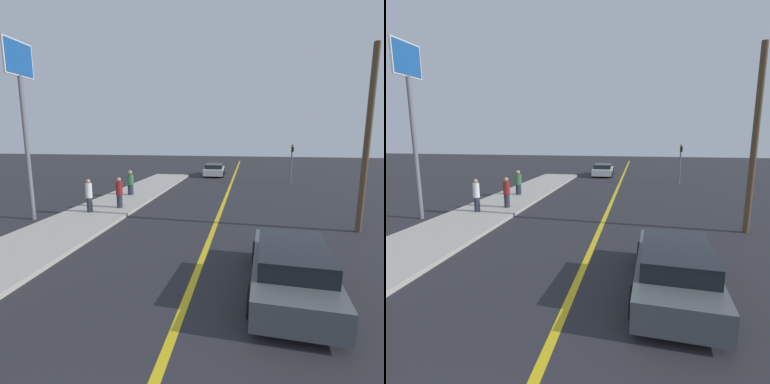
# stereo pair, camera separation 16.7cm
# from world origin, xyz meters

# --- Properties ---
(road_center_line) EXTENTS (0.20, 60.00, 0.01)m
(road_center_line) POSITION_xyz_m (0.00, 18.00, 0.00)
(road_center_line) COLOR gold
(road_center_line) RESTS_ON ground_plane
(sidewalk_left) EXTENTS (3.33, 28.11, 0.15)m
(sidewalk_left) POSITION_xyz_m (-6.05, 14.05, 0.08)
(sidewalk_left) COLOR #ADA89E
(sidewalk_left) RESTS_ON ground_plane
(car_near_right_lane) EXTENTS (2.14, 4.63, 1.28)m
(car_near_right_lane) POSITION_xyz_m (2.49, 6.52, 0.64)
(car_near_right_lane) COLOR #4C5156
(car_near_right_lane) RESTS_ON ground_plane
(car_ahead_center) EXTENTS (2.09, 4.56, 1.17)m
(car_ahead_center) POSITION_xyz_m (-1.99, 29.04, 0.59)
(car_ahead_center) COLOR silver
(car_ahead_center) RESTS_ON ground_plane
(pedestrian_mid_group) EXTENTS (0.32, 0.32, 1.65)m
(pedestrian_mid_group) POSITION_xyz_m (-6.36, 12.52, 0.98)
(pedestrian_mid_group) COLOR #282D3D
(pedestrian_mid_group) RESTS_ON sidewalk_left
(pedestrian_far_standing) EXTENTS (0.35, 0.35, 1.61)m
(pedestrian_far_standing) POSITION_xyz_m (-5.28, 13.68, 0.95)
(pedestrian_far_standing) COLOR #282D3D
(pedestrian_far_standing) RESTS_ON sidewalk_left
(pedestrian_by_sign) EXTENTS (0.43, 0.43, 1.59)m
(pedestrian_by_sign) POSITION_xyz_m (-6.09, 17.20, 0.93)
(pedestrian_by_sign) COLOR #282D3D
(pedestrian_by_sign) RESTS_ON sidewalk_left
(traffic_light) EXTENTS (0.18, 0.40, 3.21)m
(traffic_light) POSITION_xyz_m (4.81, 24.62, 2.02)
(traffic_light) COLOR slate
(traffic_light) RESTS_ON ground_plane
(roadside_sign) EXTENTS (0.20, 1.69, 7.91)m
(roadside_sign) POSITION_xyz_m (-8.55, 11.26, 5.77)
(roadside_sign) COLOR slate
(roadside_sign) RESTS_ON ground_plane
(utility_pole) EXTENTS (0.24, 0.24, 7.30)m
(utility_pole) POSITION_xyz_m (5.88, 12.05, 3.65)
(utility_pole) COLOR brown
(utility_pole) RESTS_ON ground_plane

